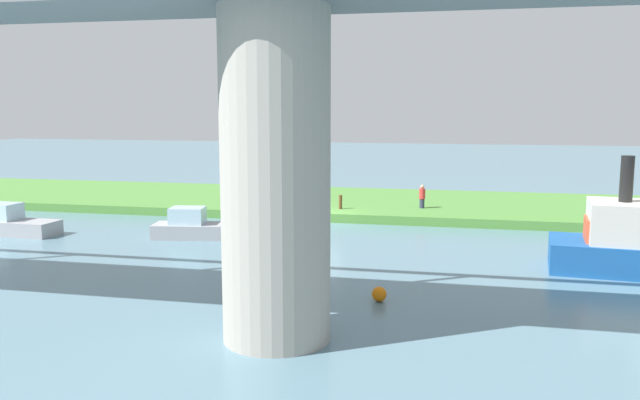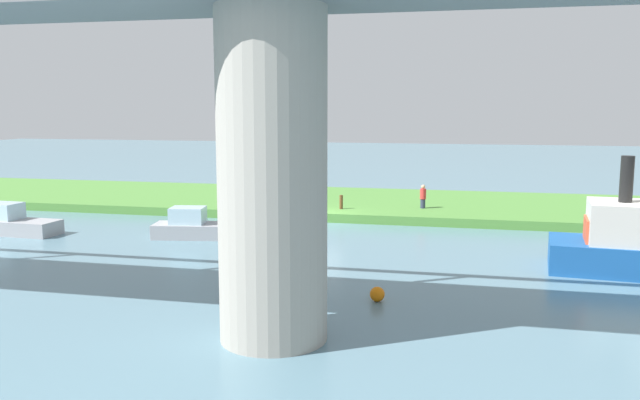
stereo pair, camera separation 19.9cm
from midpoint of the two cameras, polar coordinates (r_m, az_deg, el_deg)
ground_plane at (r=36.66m, az=0.14°, el=-1.96°), size 160.00×160.00×0.00m
grassy_bank at (r=42.41m, az=1.94°, el=-0.23°), size 80.00×12.00×0.50m
bridge_pylon at (r=17.74m, az=-3.85°, el=1.93°), size 2.98×2.98×9.04m
person_on_bank at (r=38.87m, az=9.10°, el=0.31°), size 0.44×0.44×1.39m
mooring_post at (r=38.17m, az=2.00°, el=-0.18°), size 0.20×0.20×0.81m
skiff_small at (r=36.79m, az=-25.12°, el=-1.82°), size 4.76×1.89×1.56m
pontoon_yellow at (r=32.86m, az=-10.46°, el=-2.31°), size 4.76×2.36×1.52m
marker_buoy at (r=22.07m, az=5.27°, el=-8.17°), size 0.50×0.50×0.50m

